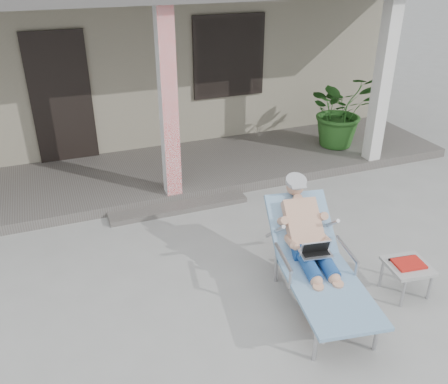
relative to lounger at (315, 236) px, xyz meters
name	(u,v)px	position (x,y,z in m)	size (l,w,h in m)	color
ground	(226,286)	(-0.81, 0.45, -0.74)	(60.00, 60.00, 0.00)	#9E9E99
house	(114,38)	(-0.81, 6.94, 0.93)	(10.40, 5.40, 3.30)	gray
porch_deck	(159,173)	(-0.81, 3.45, -0.67)	(10.00, 2.00, 0.15)	#605B56
porch_step	(179,207)	(-0.81, 2.30, -0.70)	(2.00, 0.30, 0.07)	#605B56
lounger	(315,236)	(0.00, 0.00, 0.00)	(0.97, 1.91, 1.20)	#B7B7BC
side_table	(408,267)	(0.96, -0.35, -0.41)	(0.50, 0.50, 0.40)	#A2A29E
potted_palm	(341,110)	(2.49, 3.34, 0.07)	(1.18, 1.02, 1.31)	#26591E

